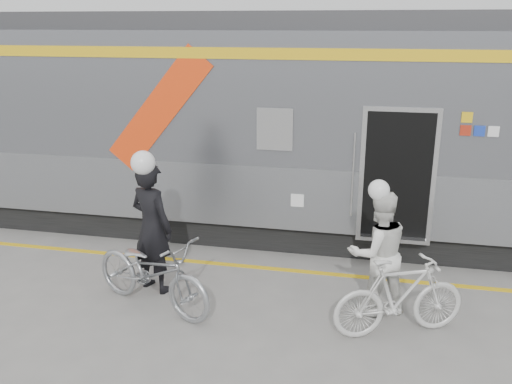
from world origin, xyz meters
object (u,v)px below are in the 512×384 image
(man, at_px, (152,227))
(woman, at_px, (378,253))
(bicycle_left, at_px, (152,272))
(bicycle_right, at_px, (400,297))

(man, height_order, woman, man)
(bicycle_left, relative_size, woman, 1.18)
(man, bearing_deg, bicycle_right, -165.98)
(bicycle_left, xyz_separation_m, bicycle_right, (3.40, 0.02, -0.01))
(woman, bearing_deg, bicycle_right, 95.34)
(man, distance_m, bicycle_right, 3.67)
(bicycle_left, bearing_deg, woman, -57.17)
(man, bearing_deg, woman, -157.25)
(bicycle_left, height_order, woman, woman)
(man, height_order, bicycle_left, man)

